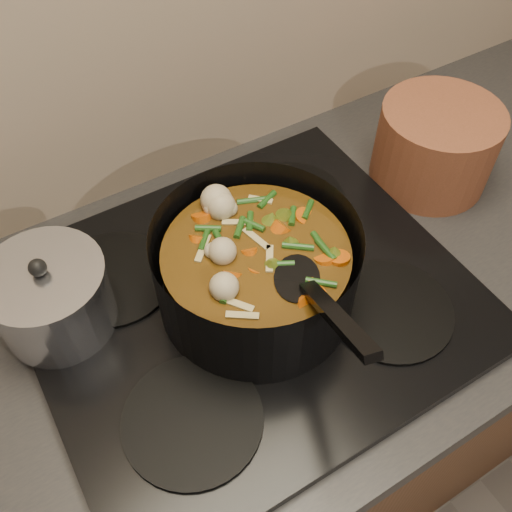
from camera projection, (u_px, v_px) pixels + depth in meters
counter at (251, 423)px, 1.21m from camera, size 2.64×0.64×0.91m
stovetop at (249, 298)px, 0.85m from camera, size 0.62×0.54×0.03m
stockpot at (256, 271)px, 0.79m from camera, size 0.37×0.43×0.21m
saucepan at (52, 298)px, 0.77m from camera, size 0.16×0.16×0.13m
terracotta_crock at (435, 146)px, 0.97m from camera, size 0.23×0.23×0.14m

